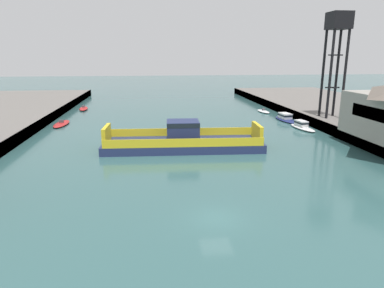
{
  "coord_description": "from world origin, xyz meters",
  "views": [
    {
      "loc": [
        -4.92,
        -24.23,
        12.38
      ],
      "look_at": [
        0.0,
        15.73,
        2.0
      ],
      "focal_mm": 32.15,
      "sensor_mm": 36.0,
      "label": 1
    }
  ],
  "objects_px": {
    "chain_ferry": "(183,141)",
    "moored_boat_mid_right": "(84,109)",
    "crane_tower": "(338,35)",
    "moored_boat_near_right": "(286,118)",
    "moored_boat_far_right": "(302,126)",
    "moored_boat_far_left": "(62,124)",
    "moored_boat_near_left": "(263,111)"
  },
  "relations": [
    {
      "from": "chain_ferry",
      "to": "moored_boat_mid_right",
      "type": "relative_size",
      "value": 3.37
    },
    {
      "from": "moored_boat_mid_right",
      "to": "crane_tower",
      "type": "distance_m",
      "value": 56.17
    },
    {
      "from": "moored_boat_near_right",
      "to": "moored_boat_mid_right",
      "type": "relative_size",
      "value": 1.27
    },
    {
      "from": "moored_boat_far_right",
      "to": "crane_tower",
      "type": "relative_size",
      "value": 0.4
    },
    {
      "from": "chain_ferry",
      "to": "moored_boat_mid_right",
      "type": "xyz_separation_m",
      "value": [
        -19.91,
        37.87,
        -0.88
      ]
    },
    {
      "from": "chain_ferry",
      "to": "moored_boat_far_left",
      "type": "xyz_separation_m",
      "value": [
        -20.58,
        19.32,
        -0.92
      ]
    },
    {
      "from": "moored_boat_far_left",
      "to": "crane_tower",
      "type": "relative_size",
      "value": 0.42
    },
    {
      "from": "moored_boat_mid_right",
      "to": "crane_tower",
      "type": "relative_size",
      "value": 0.36
    },
    {
      "from": "moored_boat_near_right",
      "to": "moored_boat_mid_right",
      "type": "distance_m",
      "value": 46.22
    },
    {
      "from": "moored_boat_far_right",
      "to": "crane_tower",
      "type": "bearing_deg",
      "value": 15.19
    },
    {
      "from": "moored_boat_mid_right",
      "to": "moored_boat_far_left",
      "type": "relative_size",
      "value": 0.87
    },
    {
      "from": "chain_ferry",
      "to": "crane_tower",
      "type": "height_order",
      "value": "crane_tower"
    },
    {
      "from": "crane_tower",
      "to": "moored_boat_far_right",
      "type": "bearing_deg",
      "value": -164.81
    },
    {
      "from": "moored_boat_far_right",
      "to": "crane_tower",
      "type": "distance_m",
      "value": 16.29
    },
    {
      "from": "chain_ferry",
      "to": "crane_tower",
      "type": "relative_size",
      "value": 1.23
    },
    {
      "from": "moored_boat_near_left",
      "to": "moored_boat_far_left",
      "type": "bearing_deg",
      "value": -167.09
    },
    {
      "from": "moored_boat_near_left",
      "to": "moored_boat_far_left",
      "type": "height_order",
      "value": "moored_boat_far_left"
    },
    {
      "from": "moored_boat_far_left",
      "to": "crane_tower",
      "type": "distance_m",
      "value": 51.09
    },
    {
      "from": "moored_boat_mid_right",
      "to": "crane_tower",
      "type": "bearing_deg",
      "value": -28.42
    },
    {
      "from": "moored_boat_near_right",
      "to": "moored_boat_far_right",
      "type": "distance_m",
      "value": 7.88
    },
    {
      "from": "moored_boat_far_right",
      "to": "crane_tower",
      "type": "xyz_separation_m",
      "value": [
        5.73,
        1.56,
        15.17
      ]
    },
    {
      "from": "moored_boat_near_left",
      "to": "moored_boat_far_left",
      "type": "relative_size",
      "value": 0.71
    },
    {
      "from": "moored_boat_near_left",
      "to": "crane_tower",
      "type": "relative_size",
      "value": 0.3
    },
    {
      "from": "moored_boat_near_right",
      "to": "crane_tower",
      "type": "relative_size",
      "value": 0.46
    },
    {
      "from": "moored_boat_near_left",
      "to": "moored_boat_mid_right",
      "type": "distance_m",
      "value": 41.88
    },
    {
      "from": "chain_ferry",
      "to": "moored_boat_near_left",
      "type": "height_order",
      "value": "chain_ferry"
    },
    {
      "from": "chain_ferry",
      "to": "moored_boat_near_left",
      "type": "xyz_separation_m",
      "value": [
        20.99,
        28.86,
        -0.92
      ]
    },
    {
      "from": "moored_boat_near_left",
      "to": "moored_boat_far_right",
      "type": "height_order",
      "value": "moored_boat_far_right"
    },
    {
      "from": "crane_tower",
      "to": "moored_boat_mid_right",
      "type": "bearing_deg",
      "value": 151.58
    },
    {
      "from": "moored_boat_far_right",
      "to": "chain_ferry",
      "type": "bearing_deg",
      "value": -154.11
    },
    {
      "from": "moored_boat_far_left",
      "to": "chain_ferry",
      "type": "bearing_deg",
      "value": -43.2
    },
    {
      "from": "chain_ferry",
      "to": "crane_tower",
      "type": "xyz_separation_m",
      "value": [
        27.58,
        12.16,
        14.54
      ]
    }
  ]
}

